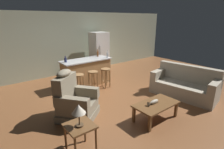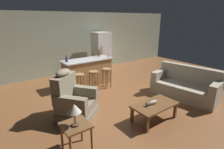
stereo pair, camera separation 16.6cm
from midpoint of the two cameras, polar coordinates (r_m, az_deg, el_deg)
The scene contains 16 objects.
ground_plane at distance 5.50m, azimuth -1.81°, elevation -7.28°, with size 12.00×12.00×0.00m.
back_wall at distance 7.79m, azimuth -15.87°, elevation 9.57°, with size 12.00×0.05×2.60m.
coffee_table at distance 4.31m, azimuth 13.08°, elevation -9.83°, with size 1.10×0.60×0.42m.
fish_figurine at distance 4.24m, azimuth 12.21°, elevation -8.81°, with size 0.34×0.10×0.10m.
couch at distance 5.86m, azimuth 21.79°, elevation -3.35°, with size 1.14×2.01×0.94m.
recliner_near_lamp at distance 4.39m, azimuth -13.19°, elevation -8.49°, with size 1.18×1.18×1.20m.
end_table at distance 3.29m, azimuth -11.89°, elevation -17.28°, with size 0.48×0.48×0.56m.
table_lamp at distance 3.05m, azimuth -12.42°, elevation -11.28°, with size 0.24×0.24×0.41m.
kitchen_island at distance 6.39m, azimuth -9.05°, elevation 0.76°, with size 1.80×0.70×0.95m.
bar_stool_left at distance 5.58m, azimuth -11.56°, elevation -2.00°, with size 0.32×0.32×0.68m.
bar_stool_middle at distance 5.82m, azimuth -6.98°, elevation -0.94°, with size 0.32×0.32×0.68m.
bar_stool_right at distance 6.09m, azimuth -2.78°, elevation 0.03°, with size 0.32×0.32×0.68m.
refrigerator at distance 7.99m, azimuth -4.81°, elevation 7.31°, with size 0.70×0.69×1.76m.
bottle_tall_green at distance 5.99m, azimuth -15.73°, elevation 4.63°, with size 0.08×0.08×0.21m.
bottle_short_amber at distance 6.45m, azimuth -2.24°, elevation 6.44°, with size 0.07×0.07×0.28m.
bottle_wine_dark at distance 6.69m, azimuth -5.43°, elevation 6.73°, with size 0.07×0.07×0.27m.
Camera 1 is at (-3.00, -3.97, 2.34)m, focal length 28.00 mm.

